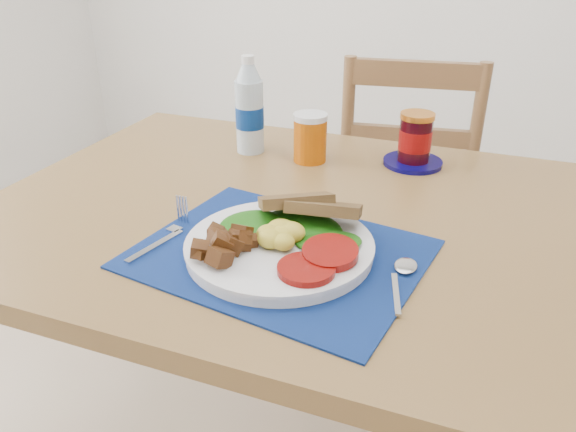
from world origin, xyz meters
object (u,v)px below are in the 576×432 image
object	(u,v)px
chair_far	(406,167)
juice_glass	(310,139)
water_bottle	(250,111)
jam_on_saucer	(415,142)
breakfast_plate	(275,242)

from	to	relation	value
chair_far	juice_glass	bearing A→B (deg)	64.09
water_bottle	jam_on_saucer	size ratio (longest dim) A/B	1.70
chair_far	water_bottle	world-z (taller)	chair_far
juice_glass	jam_on_saucer	xyz separation A→B (m)	(0.23, 0.06, 0.00)
water_bottle	jam_on_saucer	distance (m)	0.39
chair_far	water_bottle	xyz separation A→B (m)	(-0.31, -0.48, 0.28)
jam_on_saucer	chair_far	bearing A→B (deg)	99.89
breakfast_plate	jam_on_saucer	bearing A→B (deg)	51.05
chair_far	juice_glass	xyz separation A→B (m)	(-0.16, -0.49, 0.23)
juice_glass	chair_far	bearing A→B (deg)	72.39
jam_on_saucer	breakfast_plate	bearing A→B (deg)	-106.49
juice_glass	breakfast_plate	bearing A→B (deg)	-78.74
breakfast_plate	chair_far	bearing A→B (deg)	63.15
jam_on_saucer	water_bottle	bearing A→B (deg)	-172.19
chair_far	jam_on_saucer	bearing A→B (deg)	91.59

